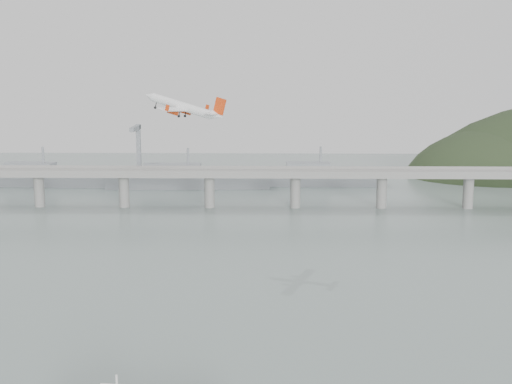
{
  "coord_description": "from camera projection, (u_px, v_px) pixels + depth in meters",
  "views": [
    {
      "loc": [
        4.87,
        -190.94,
        81.59
      ],
      "look_at": [
        0.0,
        55.0,
        36.0
      ],
      "focal_mm": 48.0,
      "sensor_mm": 36.0,
      "label": 1
    }
  ],
  "objects": [
    {
      "name": "ground",
      "position": [
        252.0,
        345.0,
        202.67
      ],
      "size": [
        900.0,
        900.0,
        0.0
      ],
      "primitive_type": "plane",
      "color": "slate",
      "rests_on": "ground"
    },
    {
      "name": "bridge",
      "position": [
        259.0,
        178.0,
        396.09
      ],
      "size": [
        800.0,
        22.0,
        23.9
      ],
      "color": "gray",
      "rests_on": "ground"
    },
    {
      "name": "distant_fleet",
      "position": [
        34.0,
        178.0,
        465.15
      ],
      "size": [
        453.0,
        60.9,
        40.0
      ],
      "color": "slate",
      "rests_on": "ground"
    },
    {
      "name": "airliner",
      "position": [
        184.0,
        107.0,
        277.65
      ],
      "size": [
        35.91,
        33.58,
        11.94
      ],
      "rotation": [
        0.05,
        -0.24,
        2.75
      ],
      "color": "white",
      "rests_on": "ground"
    }
  ]
}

